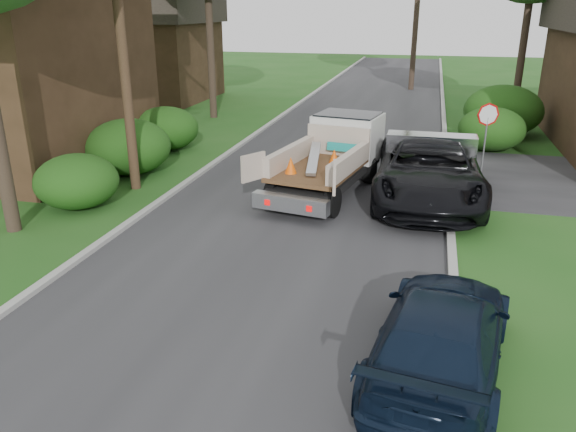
% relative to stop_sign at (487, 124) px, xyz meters
% --- Properties ---
extents(ground, '(120.00, 120.00, 0.00)m').
position_rel_stop_sign_xyz_m(ground, '(-5.20, -9.00, -1.78)').
color(ground, '#1D4F16').
rests_on(ground, ground).
extents(road, '(8.00, 90.00, 0.02)m').
position_rel_stop_sign_xyz_m(road, '(-5.20, 1.00, -1.77)').
color(road, '#28282B').
rests_on(road, ground).
extents(curb_left, '(0.20, 90.00, 0.12)m').
position_rel_stop_sign_xyz_m(curb_left, '(-9.30, 1.00, -1.72)').
color(curb_left, '#9E9E99').
rests_on(curb_left, ground).
extents(curb_right, '(0.20, 90.00, 0.12)m').
position_rel_stop_sign_xyz_m(curb_right, '(-1.10, 1.00, -1.72)').
color(curb_right, '#9E9E99').
rests_on(curb_right, ground).
extents(stop_sign, '(0.71, 0.32, 2.48)m').
position_rel_stop_sign_xyz_m(stop_sign, '(0.00, 0.00, 0.00)').
color(stop_sign, slate).
rests_on(stop_sign, ground).
extents(utility_pole, '(2.42, 1.25, 10.00)m').
position_rel_stop_sign_xyz_m(utility_pole, '(-10.68, -4.02, 3.40)').
color(utility_pole, '#382619').
rests_on(utility_pole, ground).
extents(house_left_far, '(7.56, 7.56, 6.00)m').
position_rel_stop_sign_xyz_m(house_left_far, '(-18.70, 13.00, 1.27)').
color(house_left_far, '#342315').
rests_on(house_left_far, ground).
extents(hedge_left_a, '(2.34, 2.34, 1.53)m').
position_rel_stop_sign_xyz_m(hedge_left_a, '(-11.40, -6.00, -1.01)').
color(hedge_left_a, '#154610').
rests_on(hedge_left_a, ground).
extents(hedge_left_b, '(2.86, 2.86, 1.87)m').
position_rel_stop_sign_xyz_m(hedge_left_b, '(-11.70, -2.50, -0.84)').
color(hedge_left_b, '#154610').
rests_on(hedge_left_b, ground).
extents(hedge_left_c, '(2.60, 2.60, 1.70)m').
position_rel_stop_sign_xyz_m(hedge_left_c, '(-12.00, 1.00, -0.93)').
color(hedge_left_c, '#154610').
rests_on(hedge_left_c, ground).
extents(hedge_right_a, '(2.60, 2.60, 1.70)m').
position_rel_stop_sign_xyz_m(hedge_right_a, '(0.60, 4.00, -0.93)').
color(hedge_right_a, '#154610').
rests_on(hedge_right_a, ground).
extents(hedge_right_b, '(3.38, 3.38, 2.21)m').
position_rel_stop_sign_xyz_m(hedge_right_b, '(1.30, 7.00, -0.67)').
color(hedge_right_b, '#154610').
rests_on(hedge_right_b, ground).
extents(flatbed_truck, '(3.34, 6.01, 2.16)m').
position_rel_stop_sign_xyz_m(flatbed_truck, '(-4.60, -2.22, -0.61)').
color(flatbed_truck, black).
rests_on(flatbed_truck, ground).
extents(black_pickup, '(3.21, 6.65, 1.83)m').
position_rel_stop_sign_xyz_m(black_pickup, '(-1.74, -2.88, -0.86)').
color(black_pickup, black).
rests_on(black_pickup, ground).
extents(navy_suv, '(2.55, 4.87, 1.35)m').
position_rel_stop_sign_xyz_m(navy_suv, '(-1.42, -11.50, -1.10)').
color(navy_suv, black).
rests_on(navy_suv, ground).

